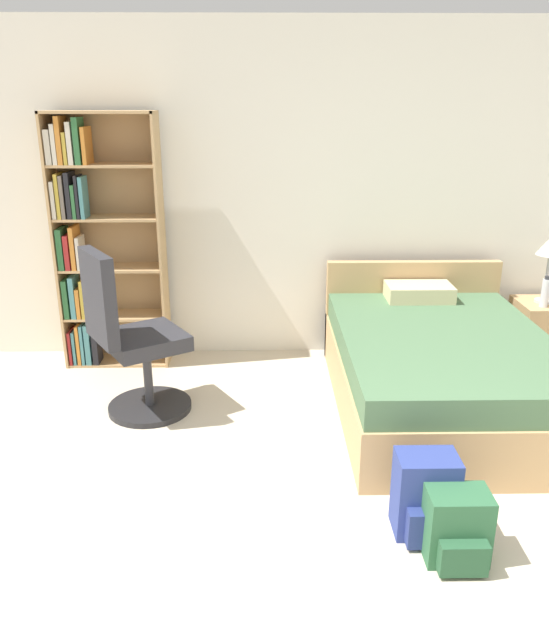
% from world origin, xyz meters
% --- Properties ---
extents(wall_back, '(9.00, 0.06, 2.60)m').
position_xyz_m(wall_back, '(0.00, 3.23, 1.30)').
color(wall_back, silver).
rests_on(wall_back, ground_plane).
extents(bookshelf, '(0.81, 0.28, 1.94)m').
position_xyz_m(bookshelf, '(-1.74, 2.99, 1.00)').
color(bookshelf, tan).
rests_on(bookshelf, ground_plane).
extents(bed, '(1.38, 1.98, 0.81)m').
position_xyz_m(bed, '(0.74, 2.18, 0.29)').
color(bed, tan).
rests_on(bed, ground_plane).
extents(office_chair, '(0.72, 0.69, 1.14)m').
position_xyz_m(office_chair, '(-1.33, 2.09, 0.52)').
color(office_chair, '#232326').
rests_on(office_chair, ground_plane).
extents(nightstand, '(0.42, 0.45, 0.51)m').
position_xyz_m(nightstand, '(1.77, 2.92, 0.25)').
color(nightstand, tan).
rests_on(nightstand, ground_plane).
extents(water_bottle, '(0.06, 0.06, 0.24)m').
position_xyz_m(water_bottle, '(1.70, 2.81, 0.62)').
color(water_bottle, silver).
rests_on(water_bottle, nightstand).
extents(backpack_blue, '(0.29, 0.28, 0.42)m').
position_xyz_m(backpack_blue, '(0.32, 0.83, 0.20)').
color(backpack_blue, navy).
rests_on(backpack_blue, ground_plane).
extents(backpack_green, '(0.29, 0.26, 0.35)m').
position_xyz_m(backpack_green, '(0.42, 0.63, 0.16)').
color(backpack_green, '#2D603D').
rests_on(backpack_green, ground_plane).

